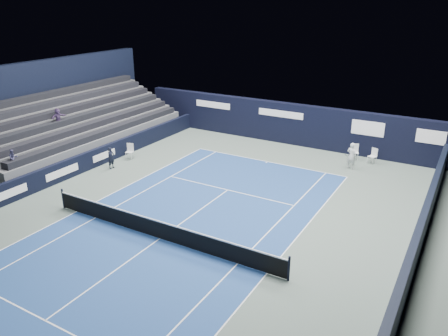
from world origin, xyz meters
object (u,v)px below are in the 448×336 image
(folding_chair_back_a, at_px, (355,149))
(tennis_net, at_px, (159,229))
(line_judge_chair, at_px, (130,150))
(tennis_player, at_px, (352,156))
(folding_chair_back_b, at_px, (373,155))

(folding_chair_back_a, xyz_separation_m, tennis_net, (-4.95, -15.50, -0.20))
(folding_chair_back_a, height_order, line_judge_chair, line_judge_chair)
(line_judge_chair, relative_size, tennis_net, 0.08)
(tennis_player, bearing_deg, folding_chair_back_b, 58.74)
(line_judge_chair, bearing_deg, folding_chair_back_a, 10.95)
(folding_chair_back_b, relative_size, tennis_net, 0.08)
(folding_chair_back_b, distance_m, tennis_player, 2.02)
(line_judge_chair, xyz_separation_m, tennis_player, (13.80, 5.82, 0.26))
(folding_chair_back_a, bearing_deg, line_judge_chair, -169.20)
(line_judge_chair, bearing_deg, tennis_player, 3.83)
(line_judge_chair, bearing_deg, folding_chair_back_b, 7.87)
(folding_chair_back_a, xyz_separation_m, tennis_player, (0.27, -1.99, 0.16))
(folding_chair_back_b, bearing_deg, tennis_player, -98.06)
(folding_chair_back_a, distance_m, tennis_player, 2.01)
(folding_chair_back_a, relative_size, folding_chair_back_b, 1.02)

